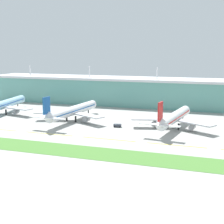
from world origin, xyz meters
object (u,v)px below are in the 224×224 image
airliner_far_middle (174,118)px  pushback_tug (117,125)px  airliner_near_middle (72,111)px  airliner_nearest (2,105)px

airliner_far_middle → pushback_tug: airliner_far_middle is taller
airliner_far_middle → pushback_tug: 32.70m
airliner_near_middle → pushback_tug: 33.57m
airliner_near_middle → pushback_tug: (32.36, -7.18, -5.35)m
airliner_near_middle → airliner_far_middle: (63.91, -0.45, -0.01)m
airliner_nearest → airliner_far_middle: (120.29, -6.01, -0.01)m
airliner_far_middle → pushback_tug: (-31.55, -6.73, -5.34)m
airliner_nearest → airliner_far_middle: bearing=-2.9°
airliner_near_middle → airliner_far_middle: size_ratio=1.08×
pushback_tug → airliner_far_middle: bearing=12.0°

